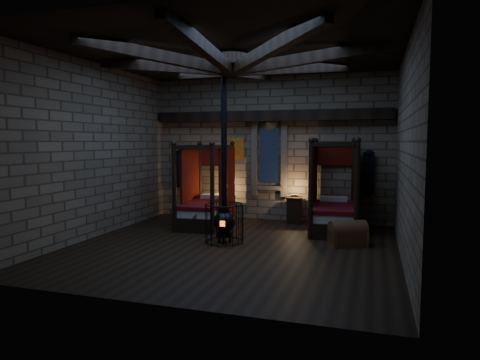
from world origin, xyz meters
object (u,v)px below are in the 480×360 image
(trunk_left, at_px, (191,220))
(trunk_right, at_px, (348,234))
(bed_right, at_px, (333,209))
(stove, at_px, (224,218))
(bed_left, at_px, (207,205))

(trunk_left, distance_m, trunk_right, 4.07)
(bed_right, xyz_separation_m, stove, (-2.25, -2.12, 0.01))
(bed_left, height_order, trunk_right, bed_left)
(bed_right, height_order, trunk_left, bed_right)
(stove, bearing_deg, bed_right, 32.24)
(bed_left, bearing_deg, stove, -61.44)
(trunk_right, bearing_deg, bed_left, 137.63)
(trunk_left, xyz_separation_m, trunk_right, (4.04, -0.53, -0.00))
(bed_right, xyz_separation_m, trunk_right, (0.46, -1.53, -0.31))
(trunk_left, bearing_deg, stove, -17.98)
(bed_left, relative_size, trunk_left, 2.38)
(bed_right, height_order, trunk_right, bed_right)
(trunk_left, height_order, stove, stove)
(trunk_right, bearing_deg, bed_right, 82.09)
(bed_left, distance_m, stove, 2.18)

